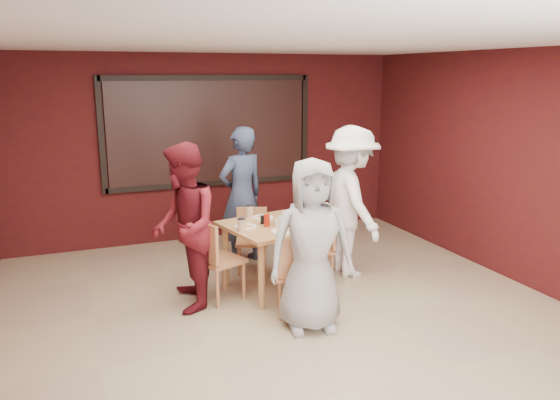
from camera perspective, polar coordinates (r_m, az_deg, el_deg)
name	(u,v)px	position (r m, az deg, el deg)	size (l,w,h in m)	color
floor	(302,331)	(5.60, 2.30, -13.53)	(7.00, 7.00, 0.00)	tan
window_blinds	(210,132)	(8.32, -7.34, 7.09)	(3.00, 0.02, 1.50)	black
dining_table	(272,233)	(6.35, -0.82, -3.45)	(1.20, 1.20, 0.95)	#BB7D4C
chair_front	(297,271)	(5.72, 1.74, -7.40)	(0.55, 0.55, 0.89)	#C67A4D
chair_back	(252,236)	(7.08, -2.97, -3.74)	(0.51, 0.51, 0.81)	#C67A4D
chair_left	(214,256)	(6.12, -6.87, -5.86)	(0.59, 0.59, 0.94)	#C67A4D
chair_right	(324,244)	(6.76, 4.60, -4.66)	(0.49, 0.49, 0.80)	#C67A4D
diner_front	(312,245)	(5.36, 3.33, -4.77)	(0.85, 0.55, 1.73)	#A4A4A4
diner_back	(242,195)	(7.29, -4.04, 0.48)	(0.67, 0.44, 1.84)	#313C58
diner_left	(184,227)	(5.90, -10.00, -2.85)	(0.88, 0.69, 1.81)	maroon
diner_right	(351,202)	(6.87, 7.44, -0.16)	(1.22, 0.70, 1.89)	white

